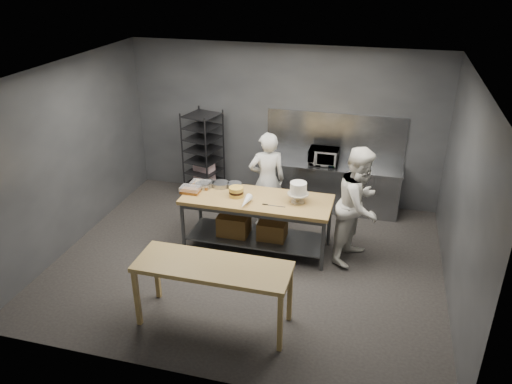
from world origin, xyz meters
TOP-DOWN VIEW (x-y plane):
  - ground at (0.00, 0.00)m, footprint 6.00×6.00m
  - back_wall at (0.00, 2.50)m, footprint 6.00×0.04m
  - work_table at (-0.02, 0.43)m, footprint 2.40×0.90m
  - near_counter at (-0.04, -1.52)m, footprint 2.00×0.70m
  - back_counter at (1.00, 2.18)m, footprint 2.60×0.60m
  - splashback_panel at (1.00, 2.48)m, footprint 2.60×0.02m
  - speed_rack at (-1.51, 2.10)m, footprint 0.74×0.78m
  - chef_behind at (0.00, 1.21)m, footprint 0.76×0.64m
  - chef_right at (1.63, 0.54)m, footprint 0.99×1.11m
  - microwave at (0.84, 2.18)m, footprint 0.54×0.37m
  - frosted_cake_stand at (0.68, 0.45)m, footprint 0.34×0.34m
  - layer_cake at (-0.31, 0.40)m, footprint 0.23×0.23m
  - cake_pans at (-0.75, 0.66)m, footprint 0.76×0.39m
  - piping_bag at (-0.08, 0.13)m, footprint 0.14×0.39m
  - offset_spatula at (0.30, 0.23)m, footprint 0.37×0.02m
  - pastry_clamshells at (-1.03, 0.45)m, footprint 0.40×0.45m

SIDE VIEW (x-z plane):
  - ground at x=0.00m, z-range 0.00..0.00m
  - back_counter at x=1.00m, z-range 0.00..0.90m
  - work_table at x=-0.02m, z-range 0.11..1.03m
  - near_counter at x=-0.04m, z-range 0.36..1.26m
  - speed_rack at x=-1.51m, z-range -0.02..1.73m
  - chef_behind at x=0.00m, z-range 0.00..1.76m
  - offset_spatula at x=0.30m, z-range 0.92..0.93m
  - chef_right at x=1.63m, z-range 0.00..1.89m
  - cake_pans at x=-0.75m, z-range 0.92..1.00m
  - pastry_clamshells at x=-1.03m, z-range 0.92..1.03m
  - piping_bag at x=-0.08m, z-range 0.92..1.04m
  - layer_cake at x=-0.31m, z-range 0.92..1.08m
  - microwave at x=0.84m, z-range 0.90..1.20m
  - frosted_cake_stand at x=0.68m, z-range 0.97..1.31m
  - splashback_panel at x=1.00m, z-range 0.90..1.80m
  - back_wall at x=0.00m, z-range 0.00..3.00m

